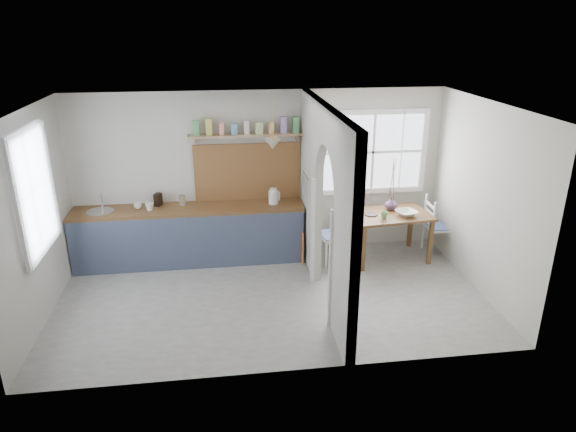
{
  "coord_description": "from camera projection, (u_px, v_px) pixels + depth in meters",
  "views": [
    {
      "loc": [
        -0.61,
        -6.17,
        3.58
      ],
      "look_at": [
        0.25,
        0.23,
        1.1
      ],
      "focal_mm": 32.0,
      "sensor_mm": 36.0,
      "label": 1
    }
  ],
  "objects": [
    {
      "name": "towel_orange",
      "position": [
        303.0,
        250.0,
        7.92
      ],
      "size": [
        0.02,
        0.03,
        0.55
      ],
      "primitive_type": "cube",
      "color": "orange",
      "rests_on": "counter"
    },
    {
      "name": "plate",
      "position": [
        371.0,
        214.0,
        7.9
      ],
      "size": [
        0.25,
        0.25,
        0.02
      ],
      "primitive_type": "cylinder",
      "rotation": [
        0.0,
        0.0,
        -0.38
      ],
      "color": "black",
      "rests_on": "dining_table"
    },
    {
      "name": "sink",
      "position": [
        100.0,
        212.0,
        7.64
      ],
      "size": [
        0.4,
        0.4,
        0.02
      ],
      "primitive_type": "cylinder",
      "color": "silver",
      "rests_on": "counter"
    },
    {
      "name": "table_cup",
      "position": [
        384.0,
        215.0,
        7.74
      ],
      "size": [
        0.14,
        0.14,
        0.1
      ],
      "primitive_type": "imported",
      "rotation": [
        0.0,
        0.0,
        0.27
      ],
      "color": "#6AA063",
      "rests_on": "dining_table"
    },
    {
      "name": "pendant_lamp",
      "position": [
        273.0,
        144.0,
        7.47
      ],
      "size": [
        0.26,
        0.26,
        0.16
      ],
      "primitive_type": "cone",
      "color": "beige",
      "rests_on": "ceiling"
    },
    {
      "name": "bowl",
      "position": [
        407.0,
        213.0,
        7.86
      ],
      "size": [
        0.39,
        0.39,
        0.08
      ],
      "primitive_type": "imported",
      "rotation": [
        0.0,
        0.0,
        0.3
      ],
      "color": "silver",
      "rests_on": "dining_table"
    },
    {
      "name": "utensil_rail",
      "position": [
        306.0,
        176.0,
        7.45
      ],
      "size": [
        0.02,
        0.5,
        0.02
      ],
      "primitive_type": "cylinder",
      "rotation": [
        1.57,
        0.0,
        0.0
      ],
      "color": "silver",
      "rests_on": "partition"
    },
    {
      "name": "walls",
      "position": [
        271.0,
        209.0,
        6.6
      ],
      "size": [
        5.81,
        3.21,
        2.6
      ],
      "color": "#B9B4A7",
      "rests_on": "floor"
    },
    {
      "name": "kitchen_window",
      "position": [
        31.0,
        192.0,
        6.11
      ],
      "size": [
        0.1,
        1.16,
        1.5
      ],
      "primitive_type": null,
      "color": "white",
      "rests_on": "walls"
    },
    {
      "name": "vase",
      "position": [
        391.0,
        204.0,
        8.08
      ],
      "size": [
        0.23,
        0.23,
        0.21
      ],
      "primitive_type": "imported",
      "rotation": [
        0.0,
        0.0,
        0.15
      ],
      "color": "#4E3453",
      "rests_on": "dining_table"
    },
    {
      "name": "chair_left",
      "position": [
        333.0,
        234.0,
        7.97
      ],
      "size": [
        0.48,
        0.48,
        0.91
      ],
      "primitive_type": null,
      "rotation": [
        0.0,
        0.0,
        -1.39
      ],
      "color": "white",
      "rests_on": "floor"
    },
    {
      "name": "backsplash",
      "position": [
        248.0,
        172.0,
        8.01
      ],
      "size": [
        1.65,
        0.03,
        0.9
      ],
      "primitive_type": "cube",
      "color": "brown",
      "rests_on": "walls"
    },
    {
      "name": "kettle",
      "position": [
        273.0,
        196.0,
        7.93
      ],
      "size": [
        0.26,
        0.24,
        0.25
      ],
      "primitive_type": null,
      "rotation": [
        0.0,
        0.0,
        0.44
      ],
      "color": "silver",
      "rests_on": "counter"
    },
    {
      "name": "knife_block",
      "position": [
        158.0,
        200.0,
        7.85
      ],
      "size": [
        0.13,
        0.15,
        0.2
      ],
      "primitive_type": "cube",
      "rotation": [
        0.0,
        0.0,
        -0.37
      ],
      "color": "black",
      "rests_on": "counter"
    },
    {
      "name": "shelf",
      "position": [
        247.0,
        131.0,
        7.7
      ],
      "size": [
        1.75,
        0.2,
        0.21
      ],
      "color": "#A17E57",
      "rests_on": "walls"
    },
    {
      "name": "mug_a",
      "position": [
        149.0,
        207.0,
        7.67
      ],
      "size": [
        0.15,
        0.15,
        0.11
      ],
      "primitive_type": "imported",
      "rotation": [
        0.0,
        0.0,
        0.2
      ],
      "color": "silver",
      "rests_on": "counter"
    },
    {
      "name": "dining_table",
      "position": [
        388.0,
        236.0,
        8.1
      ],
      "size": [
        1.29,
        0.92,
        0.76
      ],
      "primitive_type": null,
      "rotation": [
        0.0,
        0.0,
        0.09
      ],
      "color": "brown",
      "rests_on": "floor"
    },
    {
      "name": "partition",
      "position": [
        324.0,
        194.0,
        6.68
      ],
      "size": [
        0.12,
        3.2,
        2.6
      ],
      "color": "#B9B4A7",
      "rests_on": "floor"
    },
    {
      "name": "mug_b",
      "position": [
        138.0,
        206.0,
        7.74
      ],
      "size": [
        0.12,
        0.12,
        0.09
      ],
      "primitive_type": "imported",
      "rotation": [
        0.0,
        0.0,
        0.06
      ],
      "color": "silver",
      "rests_on": "counter"
    },
    {
      "name": "floor",
      "position": [
        272.0,
        297.0,
        7.06
      ],
      "size": [
        5.8,
        3.2,
        0.01
      ],
      "primitive_type": "cube",
      "color": "#99948D",
      "rests_on": "ground"
    },
    {
      "name": "jar",
      "position": [
        182.0,
        200.0,
        7.88
      ],
      "size": [
        0.1,
        0.1,
        0.15
      ],
      "primitive_type": "cylinder",
      "rotation": [
        0.0,
        0.0,
        -0.03
      ],
      "color": "#7A6B55",
      "rests_on": "counter"
    },
    {
      "name": "nook_window",
      "position": [
        373.0,
        152.0,
        8.16
      ],
      "size": [
        1.76,
        0.1,
        1.3
      ],
      "primitive_type": null,
      "color": "white",
      "rests_on": "walls"
    },
    {
      "name": "counter",
      "position": [
        191.0,
        234.0,
        7.99
      ],
      "size": [
        3.5,
        0.6,
        0.9
      ],
      "color": "brown",
      "rests_on": "floor"
    },
    {
      "name": "ceiling",
      "position": [
        270.0,
        107.0,
        6.13
      ],
      "size": [
        5.8,
        3.2,
        0.01
      ],
      "primitive_type": "cube",
      "color": "#B9B4A7",
      "rests_on": "walls"
    },
    {
      "name": "chair_right",
      "position": [
        440.0,
        226.0,
        8.24
      ],
      "size": [
        0.45,
        0.45,
        0.95
      ],
      "primitive_type": null,
      "rotation": [
        0.0,
        0.0,
        1.53
      ],
      "color": "white",
      "rests_on": "floor"
    },
    {
      "name": "towel_magenta",
      "position": [
        302.0,
        247.0,
        7.95
      ],
      "size": [
        0.02,
        0.03,
        0.5
      ],
      "primitive_type": "cube",
      "color": "#D82963",
      "rests_on": "counter"
    }
  ]
}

